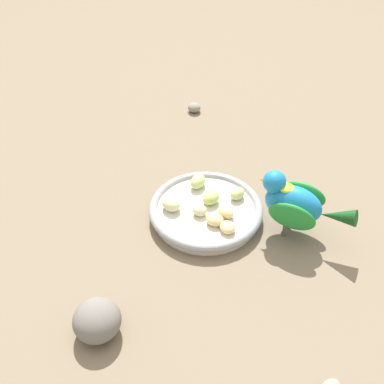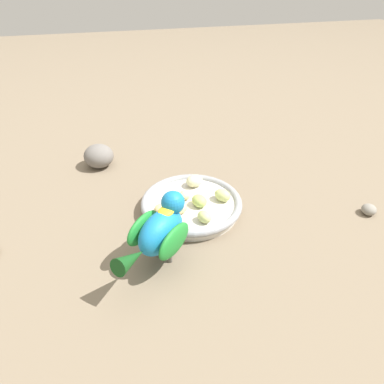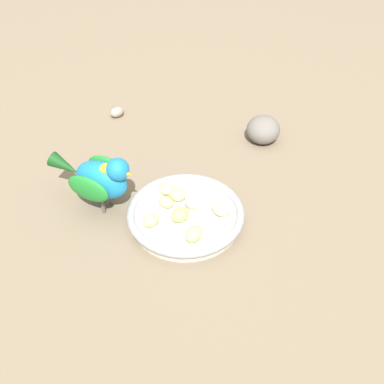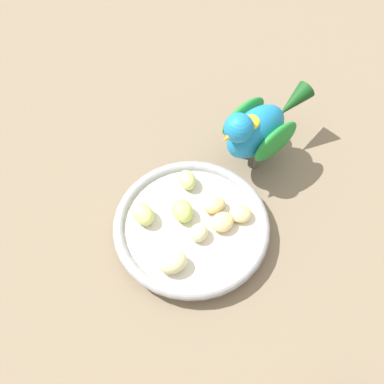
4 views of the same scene
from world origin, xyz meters
name	(u,v)px [view 1 (image 1 of 4)]	position (x,y,z in m)	size (l,w,h in m)	color
ground_plane	(216,214)	(0.00, 0.00, 0.00)	(4.00, 4.00, 0.00)	#756651
feeding_bowl	(205,210)	(0.00, -0.02, 0.01)	(0.20, 0.20, 0.03)	beige
apple_piece_0	(171,203)	(-0.02, -0.08, 0.03)	(0.04, 0.03, 0.02)	beige
apple_piece_1	(226,212)	(0.03, 0.01, 0.03)	(0.03, 0.02, 0.02)	#E5C67F
apple_piece_2	(211,198)	(-0.01, -0.01, 0.03)	(0.03, 0.03, 0.02)	#B2CC66
apple_piece_3	(228,227)	(0.06, -0.01, 0.03)	(0.03, 0.03, 0.02)	#E5C67F
apple_piece_4	(215,220)	(0.04, -0.02, 0.03)	(0.03, 0.03, 0.02)	#E5C67F
apple_piece_5	(198,181)	(-0.06, -0.01, 0.03)	(0.03, 0.03, 0.02)	#C6D17A
apple_piece_6	(200,210)	(0.01, -0.04, 0.03)	(0.02, 0.02, 0.02)	beige
apple_piece_7	(237,194)	(-0.01, 0.04, 0.03)	(0.03, 0.02, 0.02)	#C6D17A
parrot	(295,203)	(0.08, 0.10, 0.07)	(0.14, 0.14, 0.12)	#59544C
rock_large	(97,320)	(0.17, -0.25, 0.03)	(0.07, 0.07, 0.05)	slate
pebble_1	(194,108)	(-0.33, 0.08, 0.01)	(0.03, 0.03, 0.02)	gray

